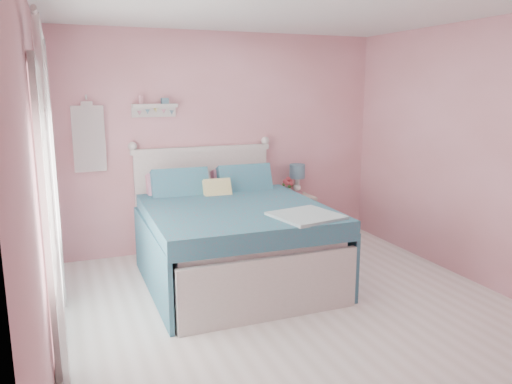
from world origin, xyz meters
TOP-DOWN VIEW (x-y plane):
  - floor at (0.00, 0.00)m, footprint 4.50×4.50m
  - room_shell at (0.00, 0.00)m, footprint 4.50×4.50m
  - bed at (-0.27, 1.16)m, footprint 1.74×2.19m
  - nightstand at (0.89, 2.02)m, footprint 0.42×0.42m
  - table_lamp at (0.94, 2.09)m, footprint 0.20×0.20m
  - vase at (0.81, 2.07)m, footprint 0.15×0.15m
  - teacup at (0.85, 1.87)m, footprint 0.13×0.13m
  - roses at (0.81, 2.07)m, footprint 0.14×0.11m
  - wall_shelf at (-0.83, 2.19)m, footprint 0.50×0.15m
  - hanging_dress at (-1.55, 2.18)m, footprint 0.34×0.03m
  - french_door at (-1.97, 0.40)m, footprint 0.04×1.32m
  - curtain_near at (-1.92, -0.34)m, footprint 0.04×0.40m
  - curtain_far at (-1.92, 1.14)m, footprint 0.04×0.40m

SIDE VIEW (x-z plane):
  - floor at x=0.00m, z-range 0.00..0.00m
  - nightstand at x=0.89m, z-range 0.00..0.61m
  - bed at x=-0.27m, z-range -0.21..1.05m
  - teacup at x=0.85m, z-range 0.60..0.69m
  - vase at x=0.81m, z-range 0.60..0.74m
  - roses at x=0.81m, z-range 0.72..0.84m
  - table_lamp at x=0.94m, z-range 0.68..1.07m
  - french_door at x=-1.97m, z-range -0.01..2.15m
  - curtain_near at x=-1.92m, z-range 0.02..2.34m
  - curtain_far at x=-1.92m, z-range 0.02..2.34m
  - hanging_dress at x=-1.55m, z-range 1.04..1.76m
  - room_shell at x=0.00m, z-range -0.67..3.83m
  - wall_shelf at x=-0.83m, z-range 1.61..1.86m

